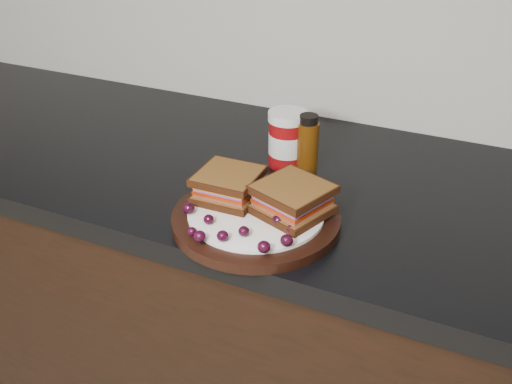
% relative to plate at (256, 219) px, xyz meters
% --- Properties ---
extents(base_cabinets, '(3.96, 0.58, 0.86)m').
position_rel_plate_xyz_m(base_cabinets, '(-0.24, 0.18, -0.48)').
color(base_cabinets, black).
rests_on(base_cabinets, ground_plane).
extents(countertop, '(3.98, 0.60, 0.04)m').
position_rel_plate_xyz_m(countertop, '(-0.24, 0.18, -0.03)').
color(countertop, black).
rests_on(countertop, base_cabinets).
extents(plate, '(0.28, 0.28, 0.02)m').
position_rel_plate_xyz_m(plate, '(0.00, 0.00, 0.00)').
color(plate, black).
rests_on(plate, countertop).
extents(sandwich_left, '(0.11, 0.11, 0.05)m').
position_rel_plate_xyz_m(sandwich_left, '(-0.06, 0.02, 0.04)').
color(sandwich_left, brown).
rests_on(sandwich_left, plate).
extents(sandwich_right, '(0.14, 0.14, 0.05)m').
position_rel_plate_xyz_m(sandwich_right, '(0.06, 0.02, 0.04)').
color(sandwich_right, brown).
rests_on(sandwich_right, plate).
extents(grape_0, '(0.02, 0.02, 0.02)m').
position_rel_plate_xyz_m(grape_0, '(-0.10, -0.05, 0.02)').
color(grape_0, black).
rests_on(grape_0, plate).
extents(grape_1, '(0.02, 0.02, 0.02)m').
position_rel_plate_xyz_m(grape_1, '(-0.05, -0.07, 0.02)').
color(grape_1, black).
rests_on(grape_1, plate).
extents(grape_2, '(0.02, 0.02, 0.01)m').
position_rel_plate_xyz_m(grape_2, '(-0.06, -0.11, 0.02)').
color(grape_2, black).
rests_on(grape_2, plate).
extents(grape_3, '(0.02, 0.02, 0.02)m').
position_rel_plate_xyz_m(grape_3, '(-0.04, -0.11, 0.02)').
color(grape_3, black).
rests_on(grape_3, plate).
extents(grape_4, '(0.02, 0.02, 0.02)m').
position_rel_plate_xyz_m(grape_4, '(-0.01, -0.10, 0.02)').
color(grape_4, black).
rests_on(grape_4, plate).
extents(grape_5, '(0.02, 0.02, 0.02)m').
position_rel_plate_xyz_m(grape_5, '(0.01, -0.07, 0.02)').
color(grape_5, black).
rests_on(grape_5, plate).
extents(grape_6, '(0.02, 0.02, 0.02)m').
position_rel_plate_xyz_m(grape_6, '(0.06, -0.10, 0.02)').
color(grape_6, black).
rests_on(grape_6, plate).
extents(grape_7, '(0.02, 0.02, 0.02)m').
position_rel_plate_xyz_m(grape_7, '(0.08, -0.07, 0.02)').
color(grape_7, black).
rests_on(grape_7, plate).
extents(grape_8, '(0.02, 0.02, 0.01)m').
position_rel_plate_xyz_m(grape_8, '(0.08, -0.04, 0.02)').
color(grape_8, black).
rests_on(grape_8, plate).
extents(grape_9, '(0.02, 0.02, 0.02)m').
position_rel_plate_xyz_m(grape_9, '(0.05, -0.02, 0.02)').
color(grape_9, black).
rests_on(grape_9, plate).
extents(grape_10, '(0.02, 0.02, 0.02)m').
position_rel_plate_xyz_m(grape_10, '(0.09, 0.01, 0.02)').
color(grape_10, black).
rests_on(grape_10, plate).
extents(grape_11, '(0.02, 0.02, 0.02)m').
position_rel_plate_xyz_m(grape_11, '(0.06, 0.02, 0.02)').
color(grape_11, black).
rests_on(grape_11, plate).
extents(grape_12, '(0.02, 0.02, 0.02)m').
position_rel_plate_xyz_m(grape_12, '(0.05, 0.04, 0.02)').
color(grape_12, black).
rests_on(grape_12, plate).
extents(grape_13, '(0.02, 0.02, 0.02)m').
position_rel_plate_xyz_m(grape_13, '(-0.07, 0.04, 0.02)').
color(grape_13, black).
rests_on(grape_13, plate).
extents(grape_14, '(0.02, 0.02, 0.02)m').
position_rel_plate_xyz_m(grape_14, '(-0.08, 0.02, 0.02)').
color(grape_14, black).
rests_on(grape_14, plate).
extents(grape_15, '(0.02, 0.02, 0.02)m').
position_rel_plate_xyz_m(grape_15, '(-0.07, -0.01, 0.02)').
color(grape_15, black).
rests_on(grape_15, plate).
extents(grape_16, '(0.02, 0.02, 0.02)m').
position_rel_plate_xyz_m(grape_16, '(-0.06, 0.04, 0.02)').
color(grape_16, black).
rests_on(grape_16, plate).
extents(grape_17, '(0.02, 0.02, 0.02)m').
position_rel_plate_xyz_m(grape_17, '(-0.06, 0.03, 0.02)').
color(grape_17, black).
rests_on(grape_17, plate).
extents(grape_18, '(0.02, 0.02, 0.02)m').
position_rel_plate_xyz_m(grape_18, '(-0.09, 0.00, 0.02)').
color(grape_18, black).
rests_on(grape_18, plate).
extents(condiment_jar, '(0.09, 0.09, 0.11)m').
position_rel_plate_xyz_m(condiment_jar, '(-0.03, 0.22, 0.05)').
color(condiment_jar, maroon).
rests_on(condiment_jar, countertop).
extents(oil_bottle, '(0.05, 0.05, 0.12)m').
position_rel_plate_xyz_m(oil_bottle, '(0.01, 0.21, 0.05)').
color(oil_bottle, '#462307').
rests_on(oil_bottle, countertop).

